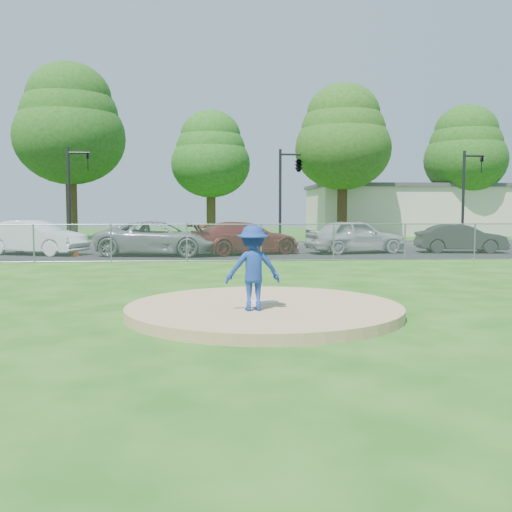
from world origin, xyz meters
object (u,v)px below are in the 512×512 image
(parked_car_white, at_px, (35,238))
(parked_car_darkred, at_px, (245,238))
(pitcher, at_px, (253,268))
(tree_far_right, at_px, (466,150))
(traffic_cone, at_px, (75,250))
(parked_car_pearl, at_px, (355,236))
(traffic_signal_left, at_px, (73,187))
(parked_car_gray, at_px, (159,238))
(tree_left, at_px, (70,124))
(traffic_signal_right, at_px, (467,189))
(parked_car_charcoal, at_px, (461,238))
(traffic_signal_center, at_px, (297,167))
(tree_right, at_px, (343,137))
(commercial_building, at_px, (405,210))
(tree_center, at_px, (211,154))

(parked_car_white, xyz_separation_m, parked_car_darkred, (9.74, -0.55, -0.03))
(pitcher, distance_m, parked_car_darkred, 16.18)
(tree_far_right, distance_m, parked_car_white, 35.32)
(traffic_cone, xyz_separation_m, parked_car_white, (-2.06, 1.04, 0.49))
(parked_car_white, height_order, parked_car_darkred, parked_car_white)
(tree_far_right, height_order, parked_car_pearl, tree_far_right)
(traffic_signal_left, xyz_separation_m, parked_car_gray, (5.36, -6.84, -2.57))
(traffic_cone, distance_m, parked_car_white, 2.36)
(tree_left, xyz_separation_m, parked_car_white, (1.83, -14.91, -7.44))
(traffic_signal_right, bearing_deg, traffic_cone, -161.98)
(parked_car_gray, distance_m, parked_car_charcoal, 14.55)
(traffic_signal_center, relative_size, parked_car_charcoal, 1.33)
(tree_left, distance_m, traffic_signal_center, 17.84)
(pitcher, bearing_deg, parked_car_white, -67.09)
(tree_right, relative_size, pitcher, 7.39)
(tree_left, bearing_deg, parked_car_gray, -64.37)
(traffic_signal_right, bearing_deg, traffic_signal_center, -180.00)
(pitcher, xyz_separation_m, parked_car_darkred, (0.84, 16.16, -0.22))
(commercial_building, height_order, traffic_signal_right, traffic_signal_right)
(tree_left, xyz_separation_m, traffic_signal_left, (2.24, -9.00, -4.88))
(tree_far_right, relative_size, parked_car_gray, 1.92)
(pitcher, bearing_deg, tree_center, -93.93)
(traffic_signal_right, bearing_deg, tree_right, 117.64)
(tree_left, distance_m, parked_car_gray, 19.09)
(pitcher, bearing_deg, traffic_signal_right, -127.82)
(parked_car_pearl, bearing_deg, parked_car_charcoal, -101.89)
(traffic_signal_left, bearing_deg, parked_car_gray, -51.90)
(commercial_building, relative_size, parked_car_darkred, 3.13)
(tree_right, bearing_deg, parked_car_white, -138.80)
(commercial_building, height_order, parked_car_gray, commercial_building)
(parked_car_gray, relative_size, parked_car_charcoal, 1.33)
(commercial_building, bearing_deg, tree_right, -139.40)
(tree_left, distance_m, traffic_cone, 18.23)
(tree_right, relative_size, traffic_signal_center, 2.08)
(tree_center, bearing_deg, traffic_signal_left, -122.90)
(tree_far_right, height_order, parked_car_charcoal, tree_far_right)
(pitcher, height_order, parked_car_darkred, pitcher)
(traffic_signal_left, xyz_separation_m, parked_car_pearl, (14.67, -6.09, -2.54))
(traffic_signal_left, height_order, traffic_cone, traffic_signal_left)
(parked_car_gray, bearing_deg, traffic_signal_left, 47.92)
(pitcher, xyz_separation_m, parked_car_pearl, (6.17, 16.52, -0.16))
(traffic_signal_right, distance_m, parked_car_white, 24.27)
(traffic_signal_right, bearing_deg, pitcher, -122.67)
(tree_center, distance_m, parked_car_charcoal, 22.57)
(tree_center, bearing_deg, parked_car_darkred, -85.12)
(commercial_building, distance_m, traffic_signal_left, 29.51)
(parked_car_darkred, height_order, parked_car_charcoal, parked_car_darkred)
(traffic_signal_center, bearing_deg, parked_car_pearl, -72.35)
(tree_left, relative_size, traffic_cone, 20.94)
(tree_left, xyz_separation_m, tree_center, (10.00, 3.00, -1.77))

